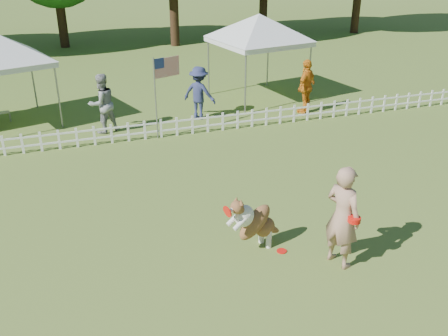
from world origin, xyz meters
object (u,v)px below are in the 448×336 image
object	(u,v)px
spectator_b	(199,93)
spectator_a	(102,104)
dog	(256,222)
flag_pole	(156,99)
frisbee_on_turf	(282,251)
canopy_tent_right	(258,58)
spectator_c	(306,86)
canopy_tent_left	(2,81)
handler	(343,217)

from	to	relation	value
spectator_b	spectator_a	bearing A→B (deg)	48.05
spectator_a	dog	bearing A→B (deg)	80.91
dog	flag_pole	bearing A→B (deg)	76.99
frisbee_on_turf	spectator_b	xyz separation A→B (m)	(0.65, 8.20, 0.88)
canopy_tent_right	flag_pole	xyz separation A→B (m)	(-4.46, -2.94, -0.29)
spectator_c	spectator_a	bearing A→B (deg)	-38.36
spectator_a	canopy_tent_left	bearing A→B (deg)	-55.06
handler	canopy_tent_right	bearing A→B (deg)	-35.12
frisbee_on_turf	dog	bearing A→B (deg)	152.60
spectator_a	spectator_c	xyz separation A→B (m)	(6.92, -0.23, 0.00)
frisbee_on_turf	spectator_c	distance (m)	8.85
flag_pole	spectator_b	distance (m)	2.25
canopy_tent_right	spectator_b	xyz separation A→B (m)	(-2.72, -1.55, -0.65)
canopy_tent_right	spectator_c	xyz separation A→B (m)	(0.98, -2.10, -0.60)
flag_pole	spectator_c	distance (m)	5.51
flag_pole	spectator_a	distance (m)	1.86
handler	flag_pole	world-z (taller)	flag_pole
spectator_c	dog	bearing A→B (deg)	20.51
handler	dog	xyz separation A→B (m)	(-1.33, 0.91, -0.38)
frisbee_on_turf	spectator_b	world-z (taller)	spectator_b
canopy_tent_right	frisbee_on_turf	bearing A→B (deg)	-119.80
canopy_tent_left	canopy_tent_right	distance (m)	8.84
canopy_tent_right	spectator_c	distance (m)	2.39
frisbee_on_turf	spectator_c	size ratio (longest dim) A/B	0.11
canopy_tent_left	canopy_tent_right	size ratio (longest dim) A/B	0.95
flag_pole	frisbee_on_turf	bearing A→B (deg)	-103.07
frisbee_on_turf	canopy_tent_right	distance (m)	10.43
frisbee_on_turf	flag_pole	bearing A→B (deg)	99.07
dog	spectator_a	size ratio (longest dim) A/B	0.67
dog	flag_pole	xyz separation A→B (m)	(-0.61, 6.56, 0.62)
canopy_tent_left	spectator_a	world-z (taller)	canopy_tent_left
spectator_a	handler	bearing A→B (deg)	87.40
canopy_tent_left	flag_pole	world-z (taller)	canopy_tent_left
canopy_tent_right	spectator_a	world-z (taller)	canopy_tent_right
handler	frisbee_on_turf	bearing A→B (deg)	30.61
canopy_tent_left	spectator_c	world-z (taller)	canopy_tent_left
canopy_tent_left	spectator_a	xyz separation A→B (m)	(2.90, -1.71, -0.53)
handler	flag_pole	bearing A→B (deg)	-6.98
frisbee_on_turf	spectator_a	bearing A→B (deg)	108.09
spectator_a	flag_pole	bearing A→B (deg)	119.65
canopy_tent_left	spectator_b	world-z (taller)	canopy_tent_left
spectator_a	spectator_c	bearing A→B (deg)	153.59
canopy_tent_left	canopy_tent_right	world-z (taller)	canopy_tent_right
handler	canopy_tent_right	distance (m)	10.73
handler	dog	world-z (taller)	handler
canopy_tent_right	spectator_b	bearing A→B (deg)	-161.13
frisbee_on_turf	spectator_a	distance (m)	8.34
canopy_tent_left	handler	bearing A→B (deg)	-76.28
spectator_c	canopy_tent_right	bearing A→B (deg)	-101.45
dog	canopy_tent_right	size ratio (longest dim) A/B	0.41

